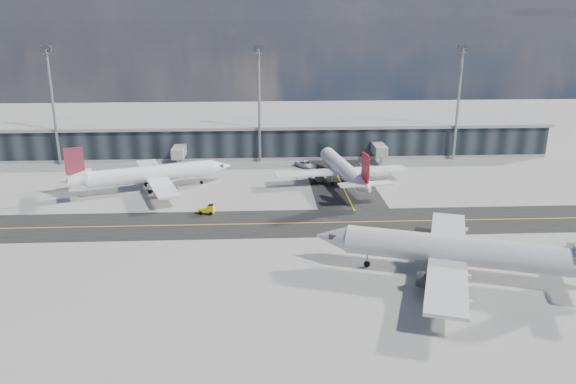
# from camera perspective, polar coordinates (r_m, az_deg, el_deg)

# --- Properties ---
(ground) EXTENTS (300.00, 300.00, 0.00)m
(ground) POSITION_cam_1_polar(r_m,az_deg,el_deg) (97.67, -2.74, -4.08)
(ground) COLOR gray
(ground) RESTS_ON ground
(taxiway_lanes) EXTENTS (180.00, 63.00, 0.03)m
(taxiway_lanes) POSITION_cam_1_polar(r_m,az_deg,el_deg) (107.78, -0.69, -1.91)
(taxiway_lanes) COLOR black
(taxiway_lanes) RESTS_ON ground
(terminal_concourse) EXTENTS (152.00, 19.80, 8.80)m
(terminal_concourse) POSITION_cam_1_polar(r_m,az_deg,el_deg) (149.12, -2.87, 5.27)
(terminal_concourse) COLOR black
(terminal_concourse) RESTS_ON ground
(floodlight_masts) EXTENTS (102.50, 0.70, 28.90)m
(floodlight_masts) POSITION_cam_1_polar(r_m,az_deg,el_deg) (140.20, -2.95, 9.26)
(floodlight_masts) COLOR gray
(floodlight_masts) RESTS_ON ground
(airliner_af) EXTENTS (34.72, 29.98, 10.57)m
(airliner_af) POSITION_cam_1_polar(r_m,az_deg,el_deg) (123.05, -13.92, 1.77)
(airliner_af) COLOR white
(airliner_af) RESTS_ON ground
(airliner_redtail) EXTENTS (30.29, 35.40, 10.49)m
(airliner_redtail) POSITION_cam_1_polar(r_m,az_deg,el_deg) (123.73, 5.66, 2.29)
(airliner_redtail) COLOR white
(airliner_redtail) RESTS_ON ground
(airliner_near) EXTENTS (40.69, 35.12, 12.36)m
(airliner_near) POSITION_cam_1_polar(r_m,az_deg,el_deg) (83.52, 17.11, -5.77)
(airliner_near) COLOR #B7BABC
(airliner_near) RESTS_ON ground
(baggage_tug) EXTENTS (3.19, 2.08, 1.85)m
(baggage_tug) POSITION_cam_1_polar(r_m,az_deg,el_deg) (106.88, -8.12, -1.75)
(baggage_tug) COLOR yellow
(baggage_tug) RESTS_ON ground
(service_van) EXTENTS (5.97, 6.65, 1.72)m
(service_van) POSITION_cam_1_polar(r_m,az_deg,el_deg) (137.74, 1.82, 2.85)
(service_van) COLOR white
(service_van) RESTS_ON ground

